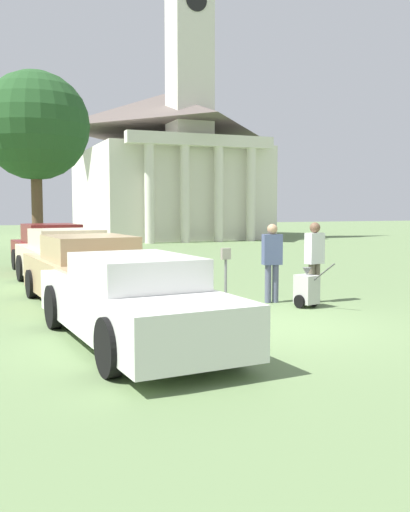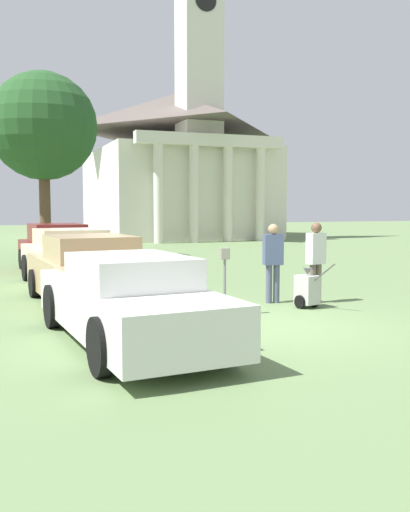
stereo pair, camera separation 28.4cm
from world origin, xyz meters
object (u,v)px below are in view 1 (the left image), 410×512
(person_worker, at_px, (272,258))
(equipment_cart, at_px, (307,289))
(parked_car_tan, at_px, (88,273))
(parking_meter, at_px, (226,269))
(parked_car_maroon, at_px, (51,250))
(parked_car_cream, at_px, (65,259))
(church, at_px, (166,157))
(parked_car_white, at_px, (132,301))
(person_supervisor, at_px, (314,257))

(person_worker, relative_size, equipment_cart, 1.74)
(parked_car_tan, bearing_deg, parking_meter, -49.37)
(parked_car_maroon, height_order, parking_meter, parked_car_maroon)
(parked_car_cream, bearing_deg, equipment_cart, -56.33)
(parked_car_maroon, height_order, church, church)
(parked_car_tan, distance_m, parked_car_cream, 3.27)
(parked_car_white, height_order, parked_car_tan, parked_car_tan)
(person_supervisor, bearing_deg, church, -115.30)
(parked_car_cream, bearing_deg, parking_meter, -72.47)
(parked_car_white, bearing_deg, parked_car_cream, 85.10)
(person_worker, bearing_deg, parking_meter, 42.38)
(person_worker, bearing_deg, parked_car_white, 43.07)
(parked_car_cream, xyz_separation_m, parked_car_maroon, (0.00, 3.24, -0.00))
(parked_car_tan, relative_size, parking_meter, 3.73)
(parked_car_tan, xyz_separation_m, church, (10.39, 26.38, 4.89))
(parking_meter, bearing_deg, equipment_cart, 5.72)
(equipment_cart, bearing_deg, person_supervisor, 31.49)
(parked_car_cream, bearing_deg, parked_car_maroon, 85.09)
(person_worker, bearing_deg, person_supervisor, 171.38)
(parked_car_white, xyz_separation_m, church, (10.39, 30.12, 4.92))
(parked_car_tan, height_order, church, church)
(parking_meter, xyz_separation_m, person_worker, (1.56, 1.00, 0.07))
(parked_car_white, height_order, equipment_cart, parked_car_white)
(parked_car_cream, relative_size, person_worker, 2.73)
(church, bearing_deg, equipment_cart, -102.25)
(parked_car_tan, relative_size, church, 0.21)
(person_worker, bearing_deg, church, -93.56)
(parked_car_cream, distance_m, parking_meter, 5.94)
(parked_car_maroon, xyz_separation_m, parking_meter, (2.27, -8.73, 0.21))
(parked_car_maroon, relative_size, church, 0.20)
(parked_car_cream, distance_m, person_supervisor, 6.74)
(parked_car_white, relative_size, parking_meter, 4.01)
(parked_car_tan, xyz_separation_m, person_supervisor, (4.73, -1.53, 0.32))
(parked_car_white, distance_m, equipment_cart, 4.56)
(person_supervisor, bearing_deg, parked_car_white, 11.23)
(parking_meter, bearing_deg, parked_car_tan, 135.53)
(parked_car_white, relative_size, person_worker, 3.04)
(parking_meter, height_order, person_worker, person_worker)
(parked_car_white, height_order, parked_car_cream, parked_car_cream)
(parked_car_white, distance_m, parked_car_cream, 7.00)
(parked_car_white, relative_size, person_supervisor, 2.99)
(parked_car_cream, height_order, parked_car_maroon, parked_car_maroon)
(parked_car_tan, bearing_deg, parked_car_maroon, 85.09)
(person_supervisor, bearing_deg, parking_meter, 1.97)
(parked_car_maroon, bearing_deg, parked_car_cream, -94.91)
(parked_car_cream, relative_size, church, 0.20)
(parked_car_white, distance_m, person_supervisor, 5.23)
(parked_car_tan, height_order, parking_meter, parked_car_tan)
(parked_car_tan, height_order, person_worker, person_worker)
(person_worker, relative_size, church, 0.07)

